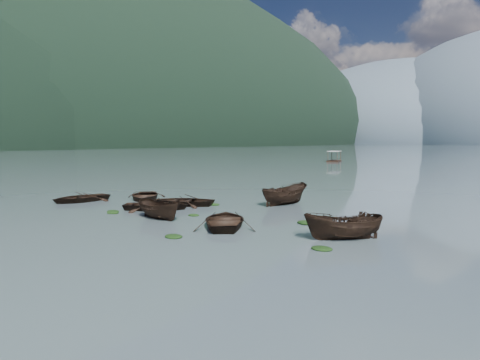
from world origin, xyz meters
The scene contains 20 objects.
ground_plane centered at (0.00, 0.00, 0.00)m, with size 2400.00×2400.00×0.00m, color #4D5C60.
left_ridge_far centered at (-480.00, 250.00, 0.00)m, with size 560.00×1400.00×380.00m, color black.
haze_mtn_a centered at (-260.00, 900.00, 0.00)m, with size 520.00×520.00×280.00m, color #475666.
rowboat_0 centered at (-11.85, 5.32, 0.00)m, with size 3.45×4.82×1.00m, color black.
rowboat_1 centered at (-3.47, 6.36, 0.00)m, with size 3.43×4.80×0.99m, color black.
rowboat_2 centered at (-0.40, 3.96, 0.00)m, with size 1.48×3.94×1.52m, color black.
rowboat_3 centered at (4.45, 4.84, 0.00)m, with size 3.61×5.05×1.05m, color black.
rowboat_5 centered at (11.60, 5.79, 0.00)m, with size 1.60×4.25×1.64m, color black.
rowboat_6 centered at (-8.59, 9.47, 0.00)m, with size 3.44×4.82×1.00m, color black.
rowboat_7 centered at (-3.59, 9.26, 0.00)m, with size 3.47×4.87×1.01m, color black.
rowboat_8 centered at (2.67, 14.41, 0.00)m, with size 1.81×4.82×1.86m, color black.
weed_clump_0 centered at (-5.11, 3.71, 0.00)m, with size 0.95×0.78×0.21m, color black.
weed_clump_1 centered at (-4.65, 3.37, 0.00)m, with size 0.94×0.75×0.21m, color black.
weed_clump_2 centered at (4.29, 0.76, 0.00)m, with size 1.04×0.83×0.23m, color black.
weed_clump_3 centered at (0.50, 6.20, 0.00)m, with size 0.82×0.69×0.18m, color black.
weed_clump_4 centered at (11.66, 3.27, 0.00)m, with size 1.04×0.82×0.21m, color black.
weed_clump_5 centered at (-6.30, 7.57, 0.00)m, with size 1.05×0.85×0.22m, color black.
weed_clump_6 centered at (-1.61, 10.68, 0.00)m, with size 1.00×0.84×0.21m, color black.
weed_clump_7 centered at (8.03, 8.35, 0.00)m, with size 1.23×0.98×0.27m, color black.
pontoon_left centered at (-25.30, 82.16, 0.00)m, with size 2.76×6.62×2.54m, color black, non-canonical shape.
Camera 1 is at (20.69, -14.59, 5.07)m, focal length 32.00 mm.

